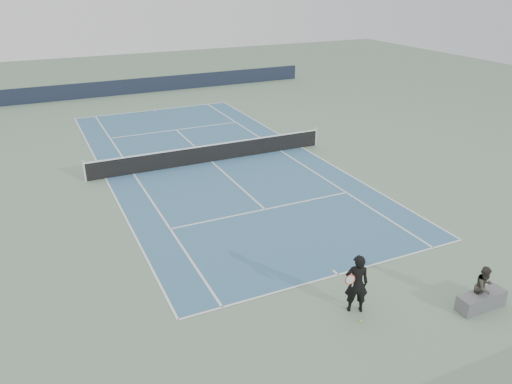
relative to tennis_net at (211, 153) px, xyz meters
name	(u,v)px	position (x,y,z in m)	size (l,w,h in m)	color
ground	(212,162)	(0.00, 0.00, -0.50)	(80.00, 80.00, 0.00)	slate
court_surface	(212,162)	(0.00, 0.00, -0.50)	(10.97, 23.77, 0.01)	#3A688A
tennis_net	(211,153)	(0.00, 0.00, 0.00)	(12.90, 0.10, 1.07)	silver
windscreen_far	(135,86)	(0.00, 17.88, 0.10)	(30.00, 0.25, 1.20)	black
tennis_player	(357,283)	(-0.62, -13.65, 0.44)	(0.88, 0.76, 1.88)	black
tennis_ball	(361,321)	(-0.78, -14.20, -0.47)	(0.07, 0.07, 0.07)	#BDE12E
spectator_bench	(483,293)	(2.84, -15.15, 0.00)	(1.61, 0.67, 1.40)	#5E5E63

